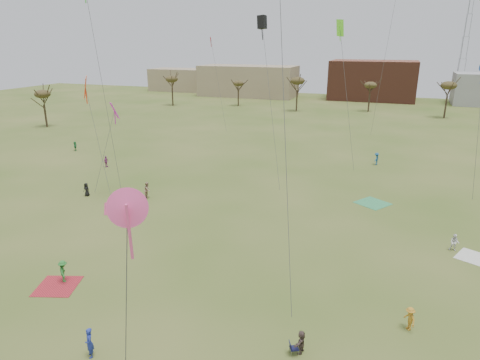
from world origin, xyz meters
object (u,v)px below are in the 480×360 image
(flyer_near_center, at_px, (63,271))
(camp_chair_center, at_px, (294,350))
(flyer_near_right, at_px, (89,343))
(radio_tower, at_px, (466,36))

(flyer_near_center, bearing_deg, camp_chair_center, -137.79)
(flyer_near_center, xyz_separation_m, flyer_near_right, (7.27, -5.97, 0.05))
(radio_tower, bearing_deg, flyer_near_center, -107.59)
(flyer_near_right, height_order, camp_chair_center, flyer_near_right)
(camp_chair_center, bearing_deg, radio_tower, -37.16)
(flyer_near_center, bearing_deg, radio_tower, -60.12)
(flyer_near_center, distance_m, radio_tower, 132.95)
(flyer_near_right, bearing_deg, camp_chair_center, 65.71)
(radio_tower, bearing_deg, camp_chair_center, -99.54)
(camp_chair_center, bearing_deg, flyer_near_center, 57.13)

